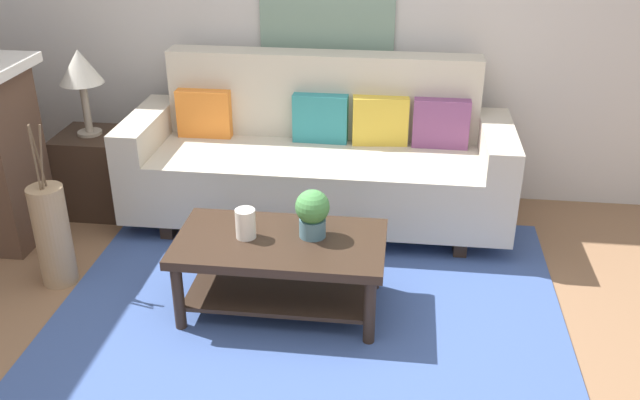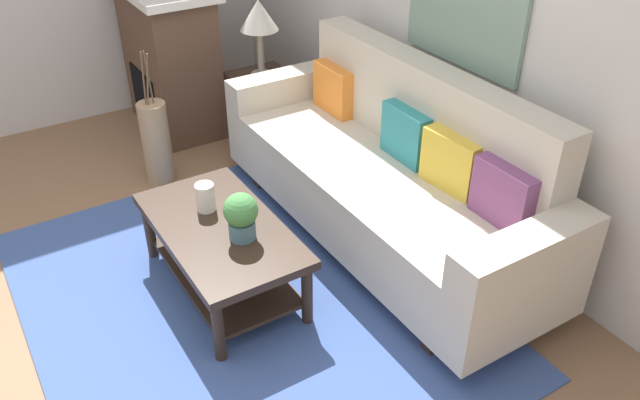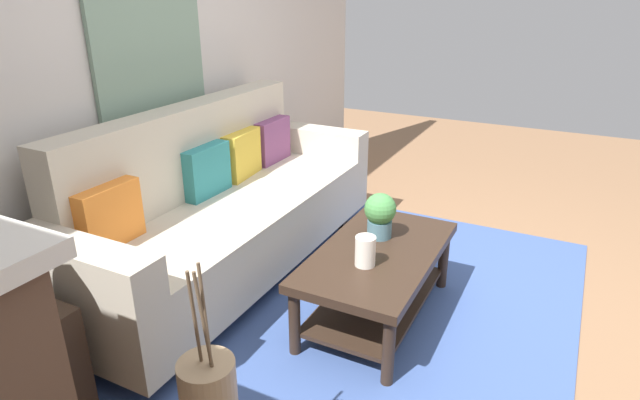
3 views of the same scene
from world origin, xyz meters
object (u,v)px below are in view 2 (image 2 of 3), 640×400
Objects in this scene: potted_plant_tabletop at (241,215)px; couch at (388,176)px; table_lamp at (259,18)px; floor_vase at (157,143)px; fireplace at (170,58)px; side_table at (264,109)px; throw_pillow_teal at (407,134)px; tabletop_vase at (205,197)px; coffee_table at (221,243)px; throw_pillow_plum at (504,195)px; throw_pillow_orange at (335,89)px; throw_pillow_mustard at (452,162)px.

couch is at bearing 95.53° from potted_plant_tabletop.
table_lamp is 0.95× the size of floor_vase.
side_table is at bearing 36.44° from fireplace.
tabletop_vase is (-0.25, -1.20, -0.17)m from throw_pillow_teal.
coffee_table is 6.89× the size of tabletop_vase.
fireplace reaches higher than throw_pillow_plum.
couch is 6.84× the size of throw_pillow_orange.
throw_pillow_orange is 0.86m from side_table.
coffee_table is 0.95× the size of fireplace.
fireplace is (-0.65, -0.48, 0.31)m from side_table.
coffee_table is at bearing -14.58° from fireplace.
throw_pillow_mustard is 2.26× the size of tabletop_vase.
tabletop_vase is 0.28× the size of table_lamp.
tabletop_vase is 0.35m from potted_plant_tabletop.
potted_plant_tabletop is at bearing 8.97° from tabletop_vase.
floor_vase is at bearing -81.27° from side_table.
throw_pillow_mustard reaches higher than potted_plant_tabletop.
tabletop_vase is 1.17m from floor_vase.
table_lamp is at bearing -173.61° from throw_pillow_teal.
throw_pillow_teal is at bearing 180.00° from throw_pillow_plum.
fireplace is at bearing -163.39° from throw_pillow_teal.
tabletop_vase is 0.28× the size of side_table.
table_lamp is (-1.53, -0.05, 0.56)m from couch.
throw_pillow_mustard is 0.60× the size of floor_vase.
tabletop_vase reaches higher than side_table.
table_lamp is (-1.92, -0.17, 0.31)m from throw_pillow_mustard.
fireplace reaches higher than throw_pillow_teal.
fireplace is at bearing -165.81° from throw_pillow_mustard.
throw_pillow_orange is 0.83m from table_lamp.
potted_plant_tabletop is 0.47× the size of side_table.
fireplace is (-2.28, 0.49, 0.02)m from potted_plant_tabletop.
throw_pillow_orange is 1.00× the size of throw_pillow_mustard.
potted_plant_tabletop is (0.10, -1.14, -0.11)m from throw_pillow_teal.
throw_pillow_teal and throw_pillow_plum have the same top height.
tabletop_vase is at bearing -38.55° from side_table.
throw_pillow_mustard is at bearing 180.00° from throw_pillow_plum.
potted_plant_tabletop is at bearing 19.72° from coffee_table.
side_table is at bearing 144.95° from coffee_table.
side_table is 0.98× the size of table_lamp.
coffee_table is at bearing -35.05° from table_lamp.
throw_pillow_mustard reaches higher than side_table.
coffee_table is 1.83× the size of floor_vase.
couch reaches higher than throw_pillow_plum.
floor_vase is at bearing 178.04° from potted_plant_tabletop.
throw_pillow_plum is 2.35m from side_table.
side_table is 0.71m from table_lamp.
throw_pillow_plum is at bearing 49.27° from tabletop_vase.
fireplace is at bearing -166.43° from couch.
table_lamp is 1.16m from floor_vase.
side_table is at bearing -167.08° from throw_pillow_orange.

